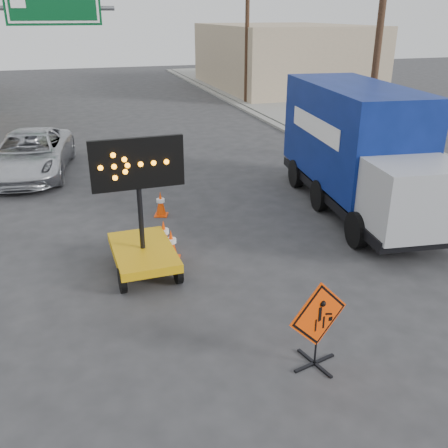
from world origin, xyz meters
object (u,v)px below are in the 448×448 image
arrow_board (143,244)px  pickup_truck (30,154)px  construction_sign (318,322)px  box_truck (357,156)px

arrow_board → pickup_truck: size_ratio=0.56×
construction_sign → arrow_board: size_ratio=0.51×
arrow_board → pickup_truck: arrow_board is taller
box_truck → pickup_truck: bearing=152.0°
construction_sign → arrow_board: arrow_board is taller
construction_sign → pickup_truck: 13.60m
construction_sign → pickup_truck: size_ratio=0.28×
pickup_truck → box_truck: size_ratio=0.72×
construction_sign → box_truck: size_ratio=0.20×
arrow_board → box_truck: 6.99m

